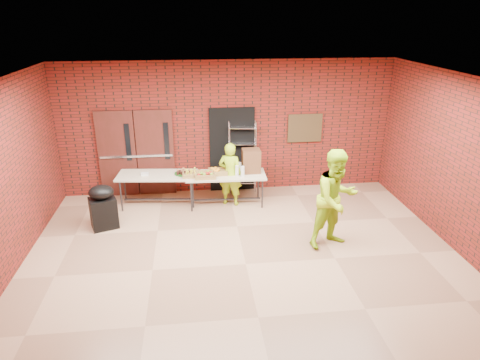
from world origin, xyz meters
name	(u,v)px	position (x,y,z in m)	size (l,w,h in m)	color
room	(246,181)	(0.00, 0.00, 1.60)	(8.08, 7.08, 3.28)	#876149
double_doors	(137,153)	(-2.20, 3.44, 1.05)	(1.78, 0.12, 2.10)	#4A1815
dark_doorway	(232,150)	(0.10, 3.46, 1.05)	(1.10, 0.06, 2.10)	black
bronze_plaque	(305,128)	(1.90, 3.45, 1.55)	(0.85, 0.04, 0.70)	#43341A
wire_rack	(242,157)	(0.34, 3.32, 0.90)	(0.66, 0.22, 1.79)	#BCBBC3
table_left	(157,177)	(-1.70, 2.79, 0.68)	(1.87, 0.93, 0.74)	#BFAF92
table_right	(226,177)	(-0.13, 2.60, 0.68)	(1.84, 0.82, 0.74)	#BFAF92
basket_bananas	(192,174)	(-0.91, 2.57, 0.80)	(0.40, 0.31, 0.13)	#A88544
basket_oranges	(218,172)	(-0.31, 2.65, 0.80)	(0.43, 0.33, 0.13)	#A88544
basket_apples	(205,175)	(-0.60, 2.46, 0.81)	(0.46, 0.36, 0.14)	#A88544
muffin_tray	(183,172)	(-1.09, 2.76, 0.79)	(0.42, 0.42, 0.10)	#175015
napkin_box	(145,174)	(-1.97, 2.77, 0.77)	(0.17, 0.11, 0.06)	silver
coffee_dispenser	(251,161)	(0.47, 2.70, 1.01)	(0.41, 0.37, 0.54)	brown
cup_stack_front	(237,170)	(0.11, 2.50, 0.87)	(0.08, 0.08, 0.25)	silver
cup_stack_mid	(243,171)	(0.24, 2.42, 0.87)	(0.08, 0.08, 0.24)	silver
cup_stack_back	(239,168)	(0.18, 2.63, 0.88)	(0.09, 0.09, 0.27)	silver
covered_grill	(103,207)	(-2.75, 1.74, 0.47)	(0.63, 0.58, 0.94)	black
volunteer_woman	(230,174)	(-0.03, 2.60, 0.74)	(0.54, 0.36, 1.49)	#9CCA16
volunteer_man	(336,199)	(1.76, 0.51, 0.96)	(0.93, 0.73, 1.92)	#9CCA16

